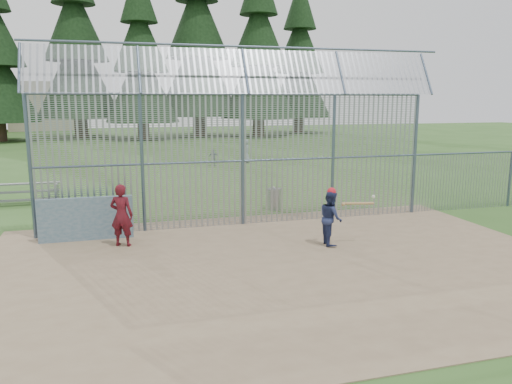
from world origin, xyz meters
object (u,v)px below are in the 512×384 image
object	(u,v)px
onlooker	(122,215)
bleacher	(17,193)
dugout_wall	(86,219)
trash_can	(274,199)
batter	(331,218)

from	to	relation	value
onlooker	bleacher	distance (m)	7.66
dugout_wall	trash_can	size ratio (longest dim) A/B	3.05
batter	onlooker	world-z (taller)	onlooker
dugout_wall	bleacher	distance (m)	6.49
onlooker	bleacher	world-z (taller)	onlooker
bleacher	onlooker	bearing A→B (deg)	-61.09
dugout_wall	batter	distance (m)	6.68
onlooker	bleacher	xyz separation A→B (m)	(-3.70, 6.70, -0.44)
onlooker	trash_can	size ratio (longest dim) A/B	2.03
dugout_wall	trash_can	distance (m)	6.65
dugout_wall	batter	world-z (taller)	batter
dugout_wall	onlooker	bearing A→B (deg)	-40.94
trash_can	bleacher	world-z (taller)	trash_can
batter	bleacher	bearing A→B (deg)	55.27
bleacher	batter	bearing A→B (deg)	-41.72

